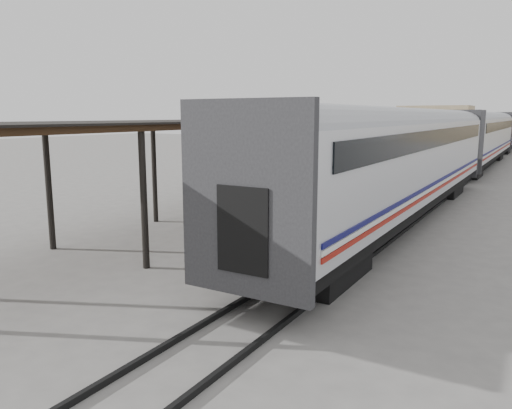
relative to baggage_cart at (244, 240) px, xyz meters
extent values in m
plane|color=slate|center=(-0.67, -0.06, -0.65)|extent=(160.00, 160.00, 0.00)
cube|color=silver|center=(2.53, 7.94, 1.95)|extent=(3.00, 24.00, 2.90)
cube|color=#28282B|center=(2.53, -3.96, 1.95)|extent=(3.04, 0.22, 3.50)
cube|color=black|center=(1.01, 7.94, 2.85)|extent=(0.04, 22.08, 0.65)
cube|color=black|center=(2.53, 7.94, 0.25)|extent=(2.55, 23.04, 0.50)
cube|color=silver|center=(2.53, 33.94, 1.95)|extent=(3.00, 24.00, 2.90)
cube|color=#28282B|center=(2.53, 22.04, 1.95)|extent=(3.04, 0.22, 3.50)
cube|color=black|center=(1.01, 33.94, 2.85)|extent=(0.04, 22.08, 0.65)
cube|color=black|center=(2.53, 33.94, 0.25)|extent=(2.55, 23.04, 0.50)
cube|color=silver|center=(2.53, 59.94, 1.95)|extent=(3.00, 24.00, 2.90)
cube|color=#28282B|center=(2.53, 48.04, 1.95)|extent=(3.04, 0.22, 3.50)
cube|color=black|center=(1.01, 59.94, 2.85)|extent=(0.04, 22.08, 0.65)
cube|color=black|center=(2.53, 59.94, 0.25)|extent=(2.55, 23.04, 0.50)
cube|color=black|center=(1.28, -0.56, 1.50)|extent=(0.50, 1.70, 2.00)
imported|color=white|center=(1.28, -0.56, 1.36)|extent=(0.72, 0.89, 1.72)
cube|color=#A07045|center=(0.88, -0.71, 0.75)|extent=(0.57, 0.25, 0.42)
cube|color=#422B19|center=(-4.07, 23.94, 3.35)|extent=(4.60, 64.00, 0.18)
cube|color=black|center=(-4.07, 23.94, 3.47)|extent=(4.90, 64.30, 0.06)
cylinder|color=black|center=(-6.12, 23.94, 1.35)|extent=(0.20, 0.20, 4.00)
cylinder|color=black|center=(-6.12, 54.94, 1.35)|extent=(0.20, 0.20, 4.00)
cylinder|color=black|center=(-2.02, 23.94, 1.35)|extent=(0.20, 0.20, 4.00)
cylinder|color=black|center=(-2.02, 54.94, 1.35)|extent=(0.20, 0.20, 4.00)
cube|color=black|center=(1.81, 33.94, -0.59)|extent=(0.10, 150.00, 0.12)
cube|color=black|center=(3.25, 33.94, -0.59)|extent=(0.10, 150.00, 0.12)
cube|color=tan|center=(-10.67, 81.94, 2.35)|extent=(12.00, 8.00, 6.00)
cube|color=brown|center=(0.00, 0.00, 0.15)|extent=(1.57, 2.55, 0.12)
cube|color=black|center=(0.00, 0.00, -0.20)|extent=(1.45, 2.44, 0.06)
cylinder|color=black|center=(-0.63, -0.87, -0.45)|extent=(0.13, 0.41, 0.40)
cylinder|color=black|center=(0.37, -1.01, -0.45)|extent=(0.13, 0.41, 0.40)
cylinder|color=black|center=(-0.37, 1.01, -0.45)|extent=(0.13, 0.41, 0.40)
cylinder|color=black|center=(0.63, 0.87, -0.45)|extent=(0.13, 0.41, 0.40)
cube|color=#38373A|center=(-0.20, 0.63, 0.33)|extent=(0.75, 0.56, 0.24)
cube|color=#A07045|center=(0.41, 0.68, 0.32)|extent=(0.66, 0.55, 0.21)
cube|color=black|center=(-0.24, 0.13, 0.33)|extent=(0.67, 0.52, 0.24)
cube|color=#4A4D2E|center=(0.24, 0.06, 0.31)|extent=(0.54, 0.40, 0.19)
cube|color=#48361D|center=(-0.13, 0.57, 0.52)|extent=(0.56, 0.44, 0.18)
cube|color=#A07045|center=(-0.28, 0.11, 0.54)|extent=(0.47, 0.34, 0.19)
cube|color=#38373A|center=(-0.11, 0.46, 0.70)|extent=(0.45, 0.35, 0.14)
cube|color=black|center=(0.24, 0.06, 0.46)|extent=(0.46, 0.42, 0.14)
cube|color=maroon|center=(-3.90, 20.70, -0.06)|extent=(1.09, 1.67, 0.96)
cube|color=maroon|center=(-3.94, 21.12, 0.57)|extent=(0.95, 0.71, 0.37)
cylinder|color=black|center=(-4.28, 20.08, -0.46)|extent=(0.16, 0.39, 0.38)
cylinder|color=black|center=(-3.43, 20.15, -0.46)|extent=(0.16, 0.39, 0.38)
cylinder|color=black|center=(-4.38, 21.25, -0.46)|extent=(0.16, 0.39, 0.38)
cylinder|color=black|center=(-3.53, 21.32, -0.46)|extent=(0.16, 0.39, 0.38)
imported|color=navy|center=(0.25, -0.65, 1.00)|extent=(0.59, 0.68, 1.58)
imported|color=black|center=(-2.08, 12.47, 0.34)|extent=(1.17, 0.52, 1.97)
camera|label=1|loc=(7.74, -12.37, 3.69)|focal=35.00mm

